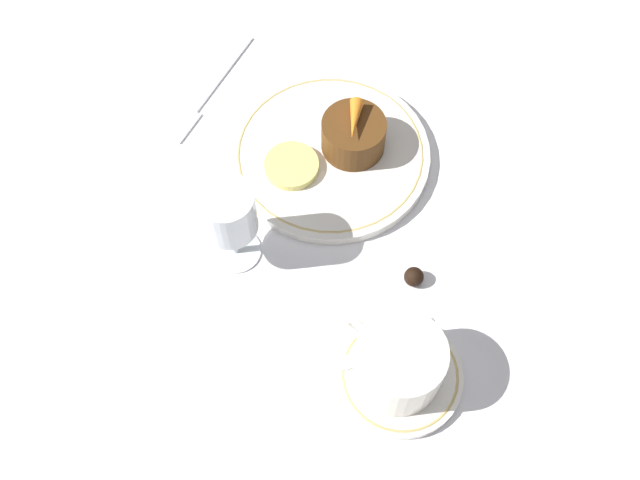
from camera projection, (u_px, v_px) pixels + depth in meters
ground_plane at (342, 179)px, 0.89m from camera, size 3.00×3.00×0.00m
dinner_plate at (330, 154)px, 0.90m from camera, size 0.24×0.24×0.01m
saucer at (400, 375)px, 0.77m from camera, size 0.13×0.13×0.01m
coffee_cup at (399, 362)px, 0.74m from camera, size 0.12×0.09×0.07m
spoon at (371, 348)px, 0.78m from camera, size 0.04×0.10×0.00m
wine_glass at (228, 215)px, 0.77m from camera, size 0.06×0.06×0.12m
fork at (204, 98)px, 0.94m from camera, size 0.06×0.19×0.01m
dessert_cake at (353, 135)px, 0.88m from camera, size 0.08×0.08×0.04m
carrot_garnish at (354, 119)px, 0.85m from camera, size 0.04×0.05×0.02m
pineapple_slice at (292, 166)px, 0.88m from camera, size 0.06×0.06×0.01m
chocolate_truffle at (414, 277)px, 0.82m from camera, size 0.02×0.02×0.02m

